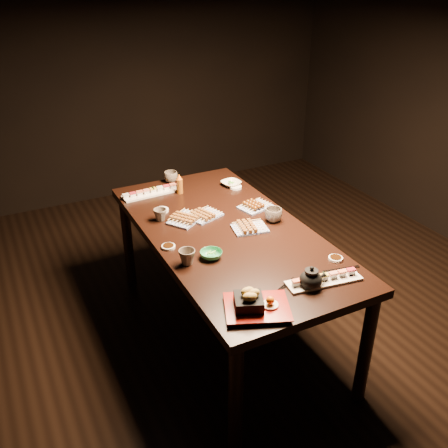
{
  "coord_description": "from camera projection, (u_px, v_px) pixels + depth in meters",
  "views": [
    {
      "loc": [
        -1.48,
        -2.25,
        2.17
      ],
      "look_at": [
        -0.29,
        0.1,
        0.77
      ],
      "focal_mm": 40.0,
      "sensor_mm": 36.0,
      "label": 1
    }
  ],
  "objects": [
    {
      "name": "ground",
      "position": [
        269.0,
        321.0,
        3.38
      ],
      "size": [
        5.0,
        5.0,
        0.0
      ],
      "primitive_type": "plane",
      "color": "black",
      "rests_on": "ground"
    },
    {
      "name": "dining_table",
      "position": [
        228.0,
        283.0,
        3.13
      ],
      "size": [
        0.92,
        1.81,
        0.75
      ],
      "primitive_type": "cube",
      "rotation": [
        0.0,
        0.0,
        0.01
      ],
      "color": "black",
      "rests_on": "ground"
    },
    {
      "name": "sushi_platter_near",
      "position": [
        324.0,
        278.0,
        2.47
      ],
      "size": [
        0.4,
        0.16,
        0.05
      ],
      "primitive_type": null,
      "rotation": [
        0.0,
        0.0,
        -0.14
      ],
      "color": "white",
      "rests_on": "dining_table"
    },
    {
      "name": "sushi_platter_far",
      "position": [
        150.0,
        192.0,
        3.39
      ],
      "size": [
        0.38,
        0.13,
        0.05
      ],
      "primitive_type": null,
      "rotation": [
        0.0,
        0.0,
        3.2
      ],
      "color": "white",
      "rests_on": "dining_table"
    },
    {
      "name": "yakitori_plate_center",
      "position": [
        205.0,
        213.0,
        3.09
      ],
      "size": [
        0.23,
        0.2,
        0.05
      ],
      "primitive_type": null,
      "rotation": [
        0.0,
        0.0,
        0.33
      ],
      "color": "#828EB6",
      "rests_on": "dining_table"
    },
    {
      "name": "yakitori_plate_right",
      "position": [
        250.0,
        226.0,
        2.95
      ],
      "size": [
        0.22,
        0.18,
        0.05
      ],
      "primitive_type": null,
      "rotation": [
        0.0,
        0.0,
        -0.19
      ],
      "color": "#828EB6",
      "rests_on": "dining_table"
    },
    {
      "name": "yakitori_plate_left",
      "position": [
        186.0,
        217.0,
        3.05
      ],
      "size": [
        0.26,
        0.25,
        0.05
      ],
      "primitive_type": null,
      "rotation": [
        0.0,
        0.0,
        0.6
      ],
      "color": "#828EB6",
      "rests_on": "dining_table"
    },
    {
      "name": "tsukune_plate",
      "position": [
        255.0,
        204.0,
        3.21
      ],
      "size": [
        0.23,
        0.19,
        0.05
      ],
      "primitive_type": null,
      "rotation": [
        0.0,
        0.0,
        0.23
      ],
      "color": "#828EB6",
      "rests_on": "dining_table"
    },
    {
      "name": "edamame_bowl_green",
      "position": [
        211.0,
        255.0,
        2.67
      ],
      "size": [
        0.15,
        0.15,
        0.04
      ],
      "primitive_type": "imported",
      "rotation": [
        0.0,
        0.0,
        -0.35
      ],
      "color": "#31965B",
      "rests_on": "dining_table"
    },
    {
      "name": "edamame_bowl_cream",
      "position": [
        231.0,
        183.0,
        3.53
      ],
      "size": [
        0.15,
        0.15,
        0.03
      ],
      "primitive_type": "imported",
      "rotation": [
        0.0,
        0.0,
        0.18
      ],
      "color": "beige",
      "rests_on": "dining_table"
    },
    {
      "name": "tempura_tray",
      "position": [
        257.0,
        301.0,
        2.25
      ],
      "size": [
        0.36,
        0.33,
        0.11
      ],
      "primitive_type": null,
      "rotation": [
        0.0,
        0.0,
        -0.39
      ],
      "color": "black",
      "rests_on": "dining_table"
    },
    {
      "name": "teacup_near_left",
      "position": [
        187.0,
        257.0,
        2.61
      ],
      "size": [
        0.11,
        0.11,
        0.08
      ],
      "primitive_type": "imported",
      "rotation": [
        0.0,
        0.0,
        0.29
      ],
      "color": "brown",
      "rests_on": "dining_table"
    },
    {
      "name": "teacup_mid_right",
      "position": [
        273.0,
        215.0,
        3.04
      ],
      "size": [
        0.12,
        0.12,
        0.08
      ],
      "primitive_type": "imported",
      "rotation": [
        0.0,
        0.0,
        -0.16
      ],
      "color": "brown",
      "rests_on": "dining_table"
    },
    {
      "name": "teacup_far_left",
      "position": [
        160.0,
        215.0,
        3.05
      ],
      "size": [
        0.09,
        0.09,
        0.08
      ],
      "primitive_type": "imported",
      "rotation": [
        0.0,
        0.0,
        -0.18
      ],
      "color": "brown",
      "rests_on": "dining_table"
    },
    {
      "name": "teacup_far_right",
      "position": [
        171.0,
        177.0,
        3.58
      ],
      "size": [
        0.1,
        0.1,
        0.08
      ],
      "primitive_type": "imported",
      "rotation": [
        0.0,
        0.0,
        0.04
      ],
      "color": "brown",
      "rests_on": "dining_table"
    },
    {
      "name": "teapot",
      "position": [
        311.0,
        277.0,
        2.42
      ],
      "size": [
        0.16,
        0.16,
        0.11
      ],
      "primitive_type": null,
      "rotation": [
        0.0,
        0.0,
        -0.19
      ],
      "color": "black",
      "rests_on": "dining_table"
    },
    {
      "name": "condiment_bottle",
      "position": [
        179.0,
        184.0,
        3.39
      ],
      "size": [
        0.05,
        0.05,
        0.14
      ],
      "primitive_type": "cylinder",
      "rotation": [
        0.0,
        0.0,
        0.09
      ],
      "color": "brown",
      "rests_on": "dining_table"
    },
    {
      "name": "sauce_dish_west",
      "position": [
        168.0,
        247.0,
        2.77
      ],
      "size": [
        0.09,
        0.09,
        0.01
      ],
      "primitive_type": "cylinder",
      "rotation": [
        0.0,
        0.0,
        0.23
      ],
      "color": "white",
      "rests_on": "dining_table"
    },
    {
      "name": "sauce_dish_east",
      "position": [
        236.0,
        187.0,
        3.49
      ],
      "size": [
        0.1,
        0.1,
        0.02
      ],
      "primitive_type": "cylinder",
      "rotation": [
        0.0,
        0.0,
        0.19
      ],
      "color": "white",
      "rests_on": "dining_table"
    },
    {
      "name": "sauce_dish_se",
      "position": [
        336.0,
        258.0,
        2.66
      ],
      "size": [
        0.08,
        0.08,
        0.01
      ],
      "primitive_type": "cylinder",
      "rotation": [
        0.0,
        0.0,
        0.1
      ],
      "color": "white",
      "rests_on": "dining_table"
    },
    {
      "name": "sauce_dish_nw",
      "position": [
        162.0,
        210.0,
        3.17
      ],
      "size": [
        0.12,
        0.12,
        0.02
      ],
      "primitive_type": "cylinder",
      "rotation": [
        0.0,
        0.0,
        0.43
      ],
      "color": "white",
      "rests_on": "dining_table"
    },
    {
      "name": "chopsticks_near",
      "position": [
        282.0,
        287.0,
        2.43
      ],
      "size": [
        0.2,
        0.1,
        0.01
      ],
      "primitive_type": null,
      "rotation": [
        0.0,
        0.0,
        0.41
      ],
      "color": "black",
      "rests_on": "dining_table"
    },
    {
      "name": "chopsticks_se",
      "position": [
        341.0,
        269.0,
        2.58
      ],
      "size": [
        0.2,
        0.06,
        0.01
      ],
      "primitive_type": null,
      "rotation": [
        0.0,
        0.0,
        -0.2
      ],
      "color": "black",
      "rests_on": "dining_table"
    }
  ]
}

